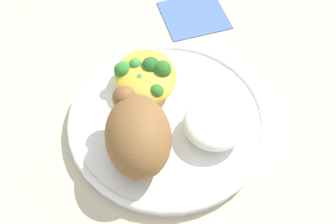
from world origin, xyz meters
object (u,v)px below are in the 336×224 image
object	(u,v)px
roasted_chicken	(138,134)
mac_cheese_with_broccoli	(146,75)
plate	(168,120)
rice_pile	(215,123)
napkin	(194,15)

from	to	relation	value
roasted_chicken	mac_cheese_with_broccoli	xyz separation A→B (m)	(0.11, -0.02, -0.02)
plate	rice_pile	distance (m)	0.07
roasted_chicken	mac_cheese_with_broccoli	world-z (taller)	roasted_chicken
roasted_chicken	rice_pile	bearing A→B (deg)	-80.67
roasted_chicken	rice_pile	distance (m)	0.10
plate	mac_cheese_with_broccoli	xyz separation A→B (m)	(0.06, 0.02, 0.03)
roasted_chicken	rice_pile	size ratio (longest dim) A/B	1.46
roasted_chicken	napkin	size ratio (longest dim) A/B	1.16
plate	mac_cheese_with_broccoli	size ratio (longest dim) A/B	2.79
mac_cheese_with_broccoli	plate	bearing A→B (deg)	-159.06
plate	roasted_chicken	xyz separation A→B (m)	(-0.05, 0.04, 0.05)
rice_pile	napkin	size ratio (longest dim) A/B	0.80
roasted_chicken	napkin	bearing A→B (deg)	-24.18
roasted_chicken	mac_cheese_with_broccoli	distance (m)	0.11
mac_cheese_with_broccoli	napkin	distance (m)	0.18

